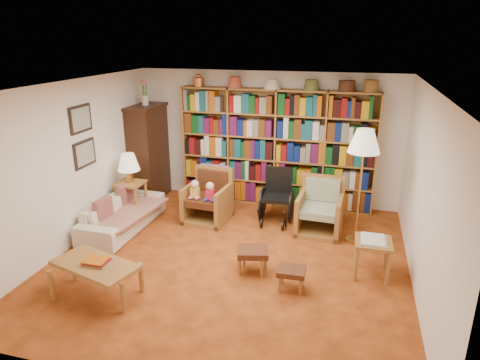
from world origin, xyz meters
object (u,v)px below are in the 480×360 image
(side_table_papers, at_px, (373,247))
(footstool_a, at_px, (253,253))
(side_table_lamp, at_px, (131,191))
(sofa, at_px, (123,214))
(armchair_leather, at_px, (209,198))
(wheelchair, at_px, (277,197))
(coffee_table, at_px, (95,267))
(floor_lamp, at_px, (364,146))
(armchair_sage, at_px, (320,211))
(footstool_b, at_px, (291,272))

(side_table_papers, height_order, footstool_a, side_table_papers)
(footstool_a, bearing_deg, side_table_lamp, 153.22)
(sofa, bearing_deg, footstool_a, -107.29)
(armchair_leather, xyz_separation_m, wheelchair, (1.17, 0.23, 0.06))
(sofa, relative_size, coffee_table, 1.52)
(side_table_papers, bearing_deg, armchair_leather, 155.86)
(side_table_lamp, xyz_separation_m, armchair_leather, (1.36, 0.30, -0.12))
(side_table_lamp, height_order, floor_lamp, floor_lamp)
(armchair_sage, relative_size, footstool_a, 1.84)
(armchair_leather, relative_size, side_table_papers, 1.67)
(side_table_lamp, relative_size, coffee_table, 0.55)
(armchair_leather, bearing_deg, armchair_sage, 1.08)
(wheelchair, distance_m, footstool_a, 1.82)
(armchair_leather, xyz_separation_m, floor_lamp, (2.54, -0.24, 1.19))
(footstool_b, distance_m, coffee_table, 2.46)
(floor_lamp, bearing_deg, side_table_lamp, -179.16)
(side_table_lamp, xyz_separation_m, floor_lamp, (3.90, 0.06, 1.07))
(coffee_table, bearing_deg, armchair_leather, 77.92)
(side_table_lamp, relative_size, floor_lamp, 0.36)
(armchair_leather, relative_size, footstool_b, 2.54)
(side_table_lamp, bearing_deg, armchair_sage, 5.81)
(floor_lamp, bearing_deg, armchair_sage, 154.92)
(armchair_sage, bearing_deg, wheelchair, 165.88)
(armchair_sage, bearing_deg, coffee_table, -133.10)
(side_table_lamp, height_order, footstool_a, side_table_lamp)
(sofa, relative_size, armchair_sage, 2.01)
(floor_lamp, distance_m, side_table_papers, 1.52)
(footstool_b, xyz_separation_m, coffee_table, (-2.33, -0.78, 0.16))
(side_table_papers, bearing_deg, wheelchair, 137.23)
(side_table_lamp, height_order, armchair_leather, armchair_leather)
(armchair_leather, distance_m, armchair_sage, 1.94)
(armchair_sage, xyz_separation_m, wheelchair, (-0.77, 0.19, 0.09))
(sofa, bearing_deg, coffee_table, -158.81)
(coffee_table, bearing_deg, wheelchair, 58.83)
(side_table_papers, bearing_deg, footstool_b, -147.69)
(wheelchair, xyz_separation_m, footstool_a, (0.01, -1.81, -0.14))
(armchair_leather, distance_m, footstool_b, 2.57)
(floor_lamp, height_order, footstool_a, floor_lamp)
(sofa, height_order, floor_lamp, floor_lamp)
(armchair_sage, xyz_separation_m, footstool_a, (-0.76, -1.62, -0.05))
(sofa, xyz_separation_m, coffee_table, (0.69, -1.85, 0.14))
(sofa, xyz_separation_m, side_table_papers, (4.02, -0.44, 0.17))
(side_table_lamp, bearing_deg, footstool_b, -26.64)
(sofa, xyz_separation_m, wheelchair, (2.43, 1.03, 0.17))
(footstool_a, distance_m, coffee_table, 2.05)
(floor_lamp, bearing_deg, footstool_a, -135.29)
(wheelchair, height_order, footstool_b, wheelchair)
(footstool_b, bearing_deg, side_table_papers, 32.31)
(footstool_b, bearing_deg, armchair_leather, 133.35)
(floor_lamp, distance_m, footstool_b, 2.23)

